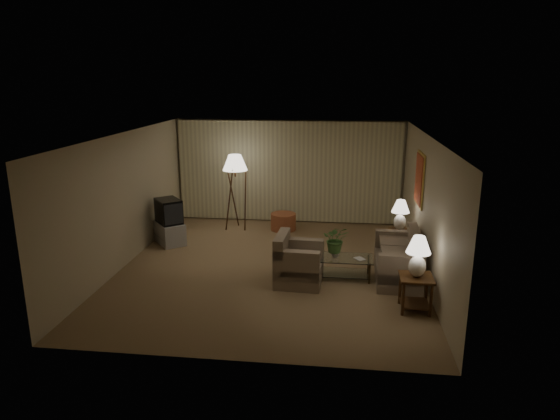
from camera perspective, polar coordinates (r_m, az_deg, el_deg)
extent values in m
plane|color=#7D6345|center=(10.28, -1.06, -6.56)|extent=(7.00, 7.00, 0.00)
cube|color=#BFAE93|center=(13.26, 1.01, 4.46)|extent=(6.00, 0.04, 2.70)
cube|color=#BFAE93|center=(10.69, -17.23, 1.19)|extent=(0.04, 7.00, 2.70)
cube|color=#BFAE93|center=(9.92, 16.34, 0.20)|extent=(0.04, 7.00, 2.70)
cube|color=white|center=(9.62, -1.14, 8.56)|extent=(6.00, 7.00, 0.04)
cube|color=beige|center=(13.18, 0.97, 4.40)|extent=(5.85, 0.12, 2.65)
cube|color=gold|center=(10.59, 15.70, 3.40)|extent=(0.03, 0.90, 1.10)
cube|color=#B02021|center=(10.59, 15.56, 3.41)|extent=(0.02, 0.80, 1.00)
cube|color=gray|center=(9.94, 13.23, -6.57)|extent=(1.68, 0.91, 0.38)
cube|color=gray|center=(9.48, 2.18, -7.22)|extent=(0.98, 0.94, 0.39)
cube|color=#3D2310|center=(8.58, 15.32, -7.46)|extent=(0.54, 0.54, 0.04)
cube|color=#3D2310|center=(8.76, 15.11, -10.25)|extent=(0.46, 0.46, 0.02)
cylinder|color=#3D2310|center=(8.47, 13.89, -9.89)|extent=(0.05, 0.05, 0.56)
cylinder|color=#3D2310|center=(8.87, 13.56, -8.70)|extent=(0.05, 0.05, 0.56)
cylinder|color=#3D2310|center=(8.53, 16.87, -9.90)|extent=(0.05, 0.05, 0.56)
cylinder|color=#3D2310|center=(8.93, 16.40, -8.72)|extent=(0.05, 0.05, 0.56)
cube|color=#3D2310|center=(11.01, 13.46, -2.31)|extent=(0.45, 0.37, 0.04)
cube|color=#3D2310|center=(11.15, 13.32, -4.57)|extent=(0.38, 0.32, 0.02)
cylinder|color=#3D2310|center=(10.95, 12.54, -4.00)|extent=(0.05, 0.05, 0.56)
cylinder|color=#3D2310|center=(11.21, 12.41, -3.55)|extent=(0.05, 0.05, 0.56)
cylinder|color=#3D2310|center=(10.99, 14.34, -4.04)|extent=(0.05, 0.05, 0.56)
cylinder|color=#3D2310|center=(11.25, 14.17, -3.59)|extent=(0.05, 0.05, 0.56)
ellipsoid|color=white|center=(8.51, 15.41, -6.24)|extent=(0.28, 0.28, 0.35)
cylinder|color=white|center=(8.43, 15.51, -4.86)|extent=(0.03, 0.03, 0.08)
cone|color=silver|center=(8.38, 15.59, -3.82)|extent=(0.40, 0.40, 0.28)
ellipsoid|color=white|center=(10.95, 13.52, -1.38)|extent=(0.27, 0.27, 0.33)
cylinder|color=white|center=(10.90, 13.58, -0.34)|extent=(0.03, 0.03, 0.08)
cone|color=silver|center=(10.86, 13.63, 0.44)|extent=(0.38, 0.38, 0.27)
cube|color=silver|center=(9.71, 7.22, -5.45)|extent=(1.14, 0.62, 0.02)
cube|color=silver|center=(9.82, 7.16, -7.13)|extent=(1.06, 0.54, 0.01)
cylinder|color=#3B2E17|center=(9.56, 4.17, -7.02)|extent=(0.04, 0.04, 0.40)
cylinder|color=#3B2E17|center=(10.01, 4.31, -5.99)|extent=(0.04, 0.04, 0.40)
cylinder|color=#3B2E17|center=(9.58, 10.19, -7.19)|extent=(0.04, 0.04, 0.40)
cylinder|color=#3B2E17|center=(10.02, 10.05, -6.16)|extent=(0.04, 0.04, 0.40)
cube|color=#AEAEB1|center=(11.92, -12.47, -2.57)|extent=(1.30, 1.30, 0.50)
cube|color=black|center=(11.78, -12.61, -0.12)|extent=(1.11, 1.10, 0.56)
cylinder|color=#3D2310|center=(12.51, -5.15, 4.43)|extent=(0.04, 0.04, 0.28)
cone|color=silver|center=(12.47, -5.17, 5.43)|extent=(0.62, 0.62, 0.39)
cylinder|color=#A86639|center=(12.67, 0.39, -1.33)|extent=(0.76, 0.76, 0.42)
imported|color=white|center=(9.68, 6.35, -4.96)|extent=(0.19, 0.19, 0.15)
imported|color=#457534|center=(9.57, 6.41, -3.02)|extent=(0.51, 0.45, 0.53)
imported|color=olive|center=(9.61, 8.72, -5.61)|extent=(0.25, 0.26, 0.02)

